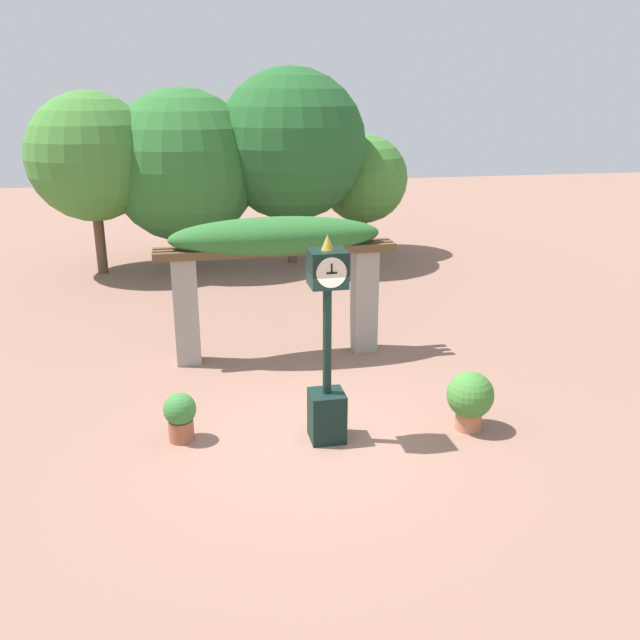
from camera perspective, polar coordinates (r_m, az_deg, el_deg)
ground_plane at (r=10.08m, az=-0.78°, el=-9.87°), size 60.00×60.00×0.00m
pedestal_clock at (r=9.49m, az=0.60°, el=-2.83°), size 0.50×0.54×3.03m
pergola at (r=12.47m, az=-3.70°, el=5.76°), size 4.42×1.04×2.68m
potted_plant_near_left at (r=10.04m, az=-11.69°, el=-7.85°), size 0.47×0.47×0.73m
potted_plant_near_right at (r=10.34m, az=12.52°, el=-6.41°), size 0.70×0.70×0.91m
tree_line at (r=19.71m, az=-8.03°, el=13.35°), size 10.83×4.36×5.52m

